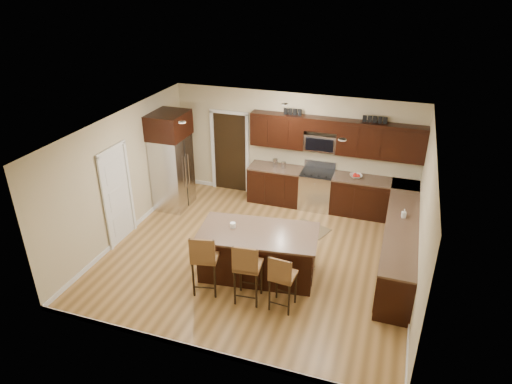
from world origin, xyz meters
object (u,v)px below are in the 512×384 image
(stool_left, at_px, (204,258))
(refrigerator, at_px, (172,160))
(stool_right, at_px, (282,276))
(stool_mid, at_px, (247,266))
(island, at_px, (258,254))
(range, at_px, (316,189))

(stool_left, distance_m, refrigerator, 3.55)
(stool_right, bearing_deg, refrigerator, 145.78)
(stool_mid, bearing_deg, stool_left, 174.79)
(island, height_order, stool_right, stool_right)
(stool_left, height_order, refrigerator, refrigerator)
(refrigerator, bearing_deg, range, 17.14)
(range, relative_size, refrigerator, 0.47)
(stool_left, distance_m, stool_right, 1.40)
(island, distance_m, stool_left, 1.15)
(island, xyz_separation_m, stool_mid, (0.08, -0.85, 0.32))
(stool_left, bearing_deg, stool_mid, -11.67)
(range, bearing_deg, stool_left, -107.30)
(range, distance_m, refrigerator, 3.53)
(island, relative_size, stool_left, 1.93)
(stool_left, bearing_deg, island, 38.65)
(stool_left, height_order, stool_right, stool_left)
(stool_right, bearing_deg, range, 97.68)
(island, height_order, stool_mid, stool_mid)
(stool_right, xyz_separation_m, refrigerator, (-3.50, 2.82, 0.53))
(stool_left, height_order, stool_mid, stool_left)
(range, height_order, stool_mid, stool_mid)
(range, relative_size, island, 0.48)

